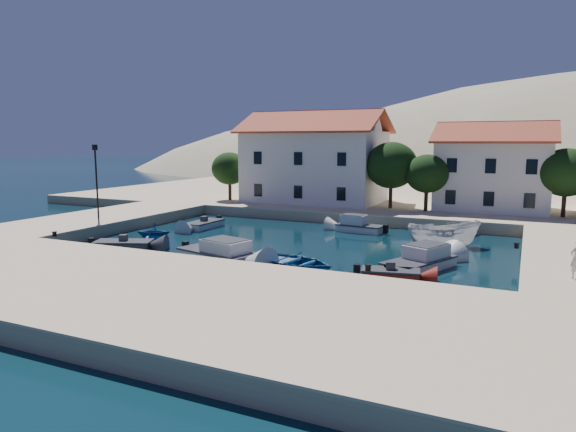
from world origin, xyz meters
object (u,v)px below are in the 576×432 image
at_px(building_mid, 493,165).
at_px(rowboat_south, 295,268).
at_px(cabin_cruiser_south, 217,253).
at_px(boat_east, 443,247).
at_px(building_left, 315,156).
at_px(cabin_cruiser_east, 419,261).
at_px(lamppost, 96,175).

height_order(building_mid, rowboat_south, building_mid).
bearing_deg(cabin_cruiser_south, building_mid, 75.43).
distance_m(building_mid, boat_east, 16.45).
distance_m(building_left, building_mid, 18.04).
bearing_deg(building_mid, cabin_cruiser_east, -96.10).
xyz_separation_m(building_left, cabin_cruiser_east, (15.56, -21.83, -5.46)).
height_order(lamppost, cabin_cruiser_south, lamppost).
xyz_separation_m(lamppost, cabin_cruiser_south, (14.94, -4.84, -4.28)).
bearing_deg(building_mid, cabin_cruiser_south, -119.39).
bearing_deg(boat_east, building_mid, -34.30).
distance_m(building_mid, rowboat_south, 27.83).
bearing_deg(cabin_cruiser_south, cabin_cruiser_east, 28.80).
bearing_deg(cabin_cruiser_east, lamppost, 108.95).
xyz_separation_m(building_mid, cabin_cruiser_south, (-14.56, -25.84, -4.75)).
xyz_separation_m(building_mid, lamppost, (-29.50, -21.00, -0.47)).
xyz_separation_m(building_left, lamppost, (-11.50, -20.00, -1.18)).
bearing_deg(cabin_cruiser_east, building_left, 58.29).
distance_m(building_mid, cabin_cruiser_east, 23.44).
distance_m(cabin_cruiser_south, boat_east, 16.20).
bearing_deg(building_mid, building_left, -176.82).
relative_size(cabin_cruiser_south, rowboat_south, 1.16).
height_order(building_left, cabin_cruiser_east, building_left).
distance_m(building_left, cabin_cruiser_east, 27.36).
relative_size(building_mid, cabin_cruiser_east, 1.90).
height_order(cabin_cruiser_south, rowboat_south, cabin_cruiser_south).
bearing_deg(lamppost, boat_east, 11.47).
relative_size(lamppost, rowboat_south, 1.23).
bearing_deg(rowboat_south, cabin_cruiser_east, -56.37).
bearing_deg(cabin_cruiser_south, lamppost, 176.86).
distance_m(building_left, lamppost, 23.10).
xyz_separation_m(rowboat_south, boat_east, (7.05, 10.29, 0.00)).
distance_m(cabin_cruiser_south, rowboat_south, 5.39).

